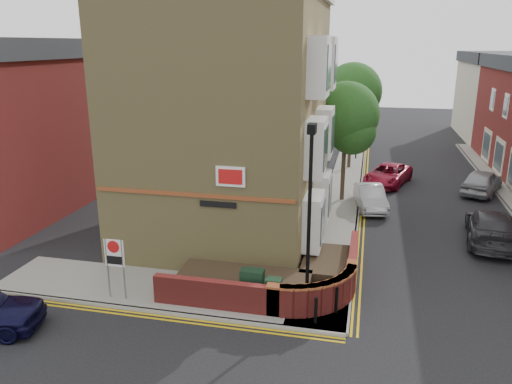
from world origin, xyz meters
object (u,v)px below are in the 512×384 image
object	(u,v)px
lamppost	(309,219)
utility_cabinet_large	(252,286)
zone_sign	(115,258)
silver_car_near	(370,197)

from	to	relation	value
lamppost	utility_cabinet_large	distance (m)	3.24
zone_sign	silver_car_near	world-z (taller)	zone_sign
lamppost	utility_cabinet_large	world-z (taller)	lamppost
utility_cabinet_large	silver_car_near	world-z (taller)	utility_cabinet_large
lamppost	silver_car_near	xyz separation A→B (m)	(2.00, 11.79, -2.70)
lamppost	zone_sign	xyz separation A→B (m)	(-6.60, -0.70, -1.70)
utility_cabinet_large	zone_sign	world-z (taller)	zone_sign
zone_sign	silver_car_near	size ratio (longest dim) A/B	0.56
utility_cabinet_large	lamppost	bearing A→B (deg)	-3.01
utility_cabinet_large	zone_sign	distance (m)	4.86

